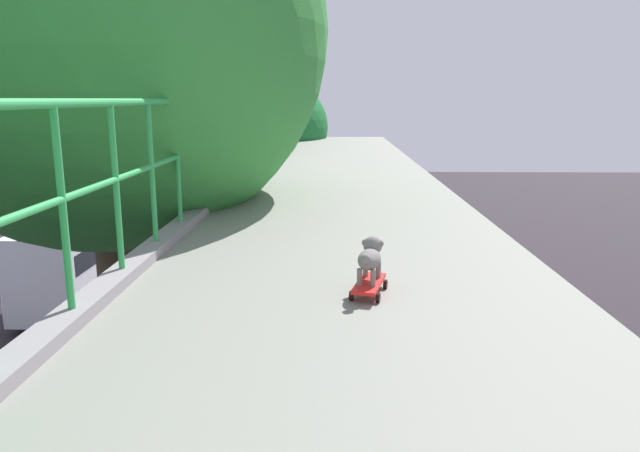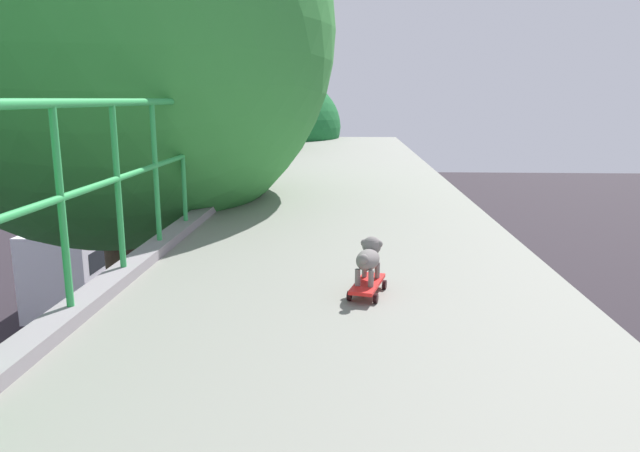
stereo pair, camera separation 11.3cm
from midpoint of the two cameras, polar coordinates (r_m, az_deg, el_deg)
overpass_deck at (r=3.25m, az=2.55°, el=-16.47°), size 3.30×35.81×0.52m
green_railing at (r=3.42m, az=-25.43°, el=-5.60°), size 0.20×34.02×1.30m
car_yellow_cab_fifth at (r=14.81m, az=-21.45°, el=-16.57°), size 1.76×3.95×1.64m
city_bus at (r=25.56m, az=-19.27°, el=-1.58°), size 2.50×10.38×3.24m
roadside_tree_mid at (r=8.47m, az=-19.10°, el=16.93°), size 5.83×5.83×11.33m
roadside_tree_far at (r=16.25m, az=-9.93°, el=10.72°), size 4.77×4.77×9.15m
roadside_tree_farthest at (r=20.61m, az=-5.69°, el=9.43°), size 5.55×5.55×8.67m
toy_skateboard at (r=4.02m, az=5.41°, el=-5.69°), size 0.28×0.49×0.09m
small_dog at (r=4.01m, az=5.54°, el=-2.94°), size 0.21×0.38×0.29m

